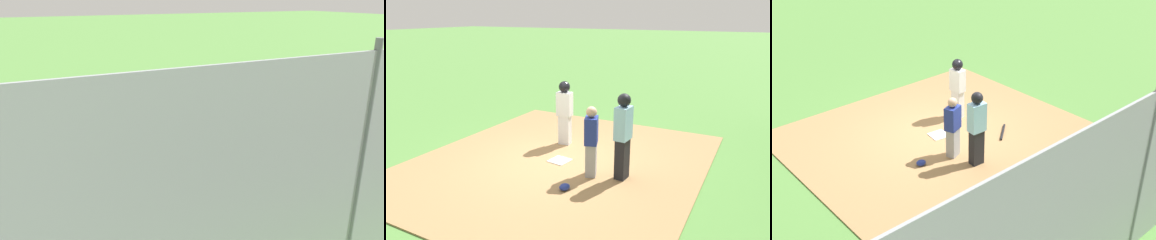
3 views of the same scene
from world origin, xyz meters
The scene contains 9 objects.
ground_plane centered at (0.00, 0.00, 0.00)m, with size 140.00×140.00×0.00m, color #51843D.
dirt_infield centered at (0.00, 0.00, 0.01)m, with size 7.20×6.40×0.03m, color #9E774C.
home_plate centered at (0.00, 0.00, 0.04)m, with size 0.44×0.44×0.02m, color white.
catcher centered at (-0.35, -0.99, 0.82)m, with size 0.45×0.37×1.53m.
umpire centered at (-0.17, -1.63, 1.00)m, with size 0.40×0.29×1.83m.
runner centered at (1.08, 0.48, 1.00)m, with size 0.29×0.40×1.69m.
baseball_bat centered at (1.34, -1.02, 0.06)m, with size 0.06×0.06×0.80m, color black.
catcher_mask centered at (-1.20, -0.83, 0.09)m, with size 0.24×0.20×0.12m, color navy.
backstop_fence centered at (0.00, -5.57, 1.60)m, with size 12.00×0.10×3.35m.
Camera 1 is at (-4.17, -8.75, 3.85)m, focal length 34.74 mm.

